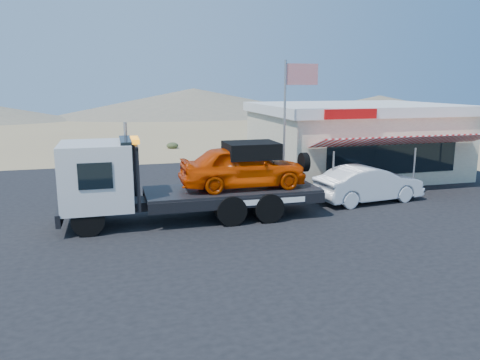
{
  "coord_description": "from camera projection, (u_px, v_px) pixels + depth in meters",
  "views": [
    {
      "loc": [
        -2.54,
        -14.57,
        5.08
      ],
      "look_at": [
        2.0,
        1.94,
        1.5
      ],
      "focal_mm": 35.0,
      "sensor_mm": 36.0,
      "label": 1
    }
  ],
  "objects": [
    {
      "name": "flagpole",
      "position": [
        290.0,
        113.0,
        20.2
      ],
      "size": [
        1.55,
        0.1,
        6.0
      ],
      "color": "#99999E",
      "rests_on": "asphalt_lot"
    },
    {
      "name": "distant_hills",
      "position": [
        56.0,
        106.0,
        64.56
      ],
      "size": [
        126.0,
        48.0,
        4.2
      ],
      "color": "#726B59",
      "rests_on": "ground"
    },
    {
      "name": "tow_truck",
      "position": [
        186.0,
        176.0,
        17.32
      ],
      "size": [
        9.4,
        2.79,
        3.14
      ],
      "color": "black",
      "rests_on": "asphalt_lot"
    },
    {
      "name": "jerky_store",
      "position": [
        353.0,
        139.0,
        26.23
      ],
      "size": [
        10.4,
        9.97,
        3.9
      ],
      "color": "beige",
      "rests_on": "asphalt_lot"
    },
    {
      "name": "white_sedan",
      "position": [
        369.0,
        184.0,
        20.12
      ],
      "size": [
        4.9,
        2.22,
        1.56
      ],
      "primitive_type": "imported",
      "rotation": [
        0.0,
        0.0,
        1.69
      ],
      "color": "silver",
      "rests_on": "asphalt_lot"
    },
    {
      "name": "ground",
      "position": [
        197.0,
        239.0,
        15.45
      ],
      "size": [
        120.0,
        120.0,
        0.0
      ],
      "primitive_type": "plane",
      "color": "#9A7F57",
      "rests_on": "ground"
    },
    {
      "name": "asphalt_lot",
      "position": [
        233.0,
        211.0,
        18.8
      ],
      "size": [
        32.0,
        24.0,
        0.02
      ],
      "primitive_type": "cube",
      "color": "black",
      "rests_on": "ground"
    }
  ]
}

